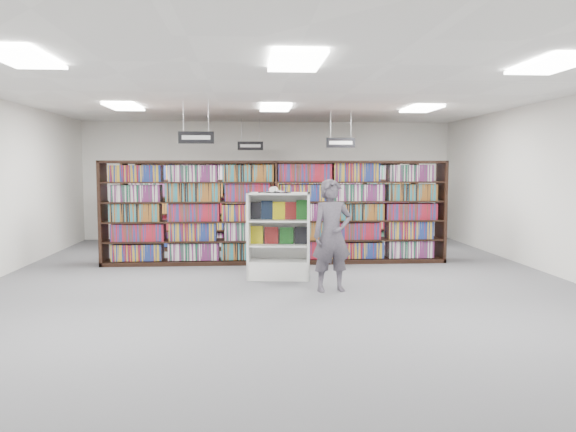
{
  "coord_description": "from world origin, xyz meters",
  "views": [
    {
      "loc": [
        -0.53,
        -9.44,
        1.97
      ],
      "look_at": [
        0.15,
        0.5,
        1.1
      ],
      "focal_mm": 35.0,
      "sensor_mm": 36.0,
      "label": 1
    }
  ],
  "objects": [
    {
      "name": "troffer_back_right",
      "position": [
        3.0,
        2.0,
        3.16
      ],
      "size": [
        0.6,
        1.2,
        0.04
      ],
      "primitive_type": "cube",
      "color": "white",
      "rests_on": "ceiling"
    },
    {
      "name": "wall_right",
      "position": [
        5.0,
        0.0,
        1.6
      ],
      "size": [
        0.1,
        12.0,
        3.2
      ],
      "primitive_type": "cube",
      "color": "silver",
      "rests_on": "ground"
    },
    {
      "name": "ceiling",
      "position": [
        0.0,
        0.0,
        3.2
      ],
      "size": [
        10.0,
        12.0,
        0.1
      ],
      "primitive_type": "cube",
      "color": "silver",
      "rests_on": "wall_back"
    },
    {
      "name": "wall_front",
      "position": [
        0.0,
        -6.0,
        1.6
      ],
      "size": [
        10.0,
        0.1,
        3.2
      ],
      "primitive_type": "cube",
      "color": "silver",
      "rests_on": "ground"
    },
    {
      "name": "bookshelf_row_near",
      "position": [
        0.0,
        2.0,
        1.05
      ],
      "size": [
        7.0,
        0.6,
        2.1
      ],
      "color": "black",
      "rests_on": "floor"
    },
    {
      "name": "wall_back",
      "position": [
        0.0,
        6.0,
        1.6
      ],
      "size": [
        10.0,
        0.1,
        3.2
      ],
      "primitive_type": "cube",
      "color": "silver",
      "rests_on": "ground"
    },
    {
      "name": "troffer_back_center",
      "position": [
        0.0,
        2.0,
        3.16
      ],
      "size": [
        0.6,
        1.2,
        0.04
      ],
      "primitive_type": "cube",
      "color": "white",
      "rests_on": "ceiling"
    },
    {
      "name": "open_book",
      "position": [
        -0.1,
        0.33,
        1.56
      ],
      "size": [
        0.59,
        0.43,
        0.12
      ],
      "rotation": [
        0.0,
        0.0,
        -0.24
      ],
      "color": "black",
      "rests_on": "endcap_display"
    },
    {
      "name": "aisle_sign_left",
      "position": [
        -1.5,
        1.0,
        2.53
      ],
      "size": [
        0.65,
        0.02,
        0.8
      ],
      "color": "#B2B2B7",
      "rests_on": "ceiling"
    },
    {
      "name": "troffer_front_right",
      "position": [
        3.0,
        -3.0,
        3.16
      ],
      "size": [
        0.6,
        1.2,
        0.04
      ],
      "primitive_type": "cube",
      "color": "white",
      "rests_on": "ceiling"
    },
    {
      "name": "aisle_sign_right",
      "position": [
        1.5,
        3.0,
        2.53
      ],
      "size": [
        0.65,
        0.02,
        0.8
      ],
      "color": "#B2B2B7",
      "rests_on": "ceiling"
    },
    {
      "name": "troffer_back_left",
      "position": [
        -3.0,
        2.0,
        3.16
      ],
      "size": [
        0.6,
        1.2,
        0.04
      ],
      "primitive_type": "cube",
      "color": "white",
      "rests_on": "ceiling"
    },
    {
      "name": "shopper",
      "position": [
        0.77,
        -0.7,
        0.89
      ],
      "size": [
        0.71,
        0.54,
        1.78
      ],
      "primitive_type": "imported",
      "rotation": [
        0.0,
        0.0,
        0.18
      ],
      "color": "#4D4751",
      "rests_on": "floor"
    },
    {
      "name": "aisle_sign_center",
      "position": [
        -0.5,
        5.0,
        2.53
      ],
      "size": [
        0.65,
        0.02,
        0.8
      ],
      "color": "#B2B2B7",
      "rests_on": "ceiling"
    },
    {
      "name": "endcap_display",
      "position": [
        -0.01,
        0.41,
        0.5
      ],
      "size": [
        1.14,
        0.67,
        1.52
      ],
      "rotation": [
        0.0,
        0.0,
        -0.12
      ],
      "color": "white",
      "rests_on": "floor"
    },
    {
      "name": "troffer_front_center",
      "position": [
        0.0,
        -3.0,
        3.16
      ],
      "size": [
        0.6,
        1.2,
        0.04
      ],
      "primitive_type": "cube",
      "color": "white",
      "rests_on": "ceiling"
    },
    {
      "name": "bookshelf_row_mid",
      "position": [
        0.0,
        4.0,
        1.05
      ],
      "size": [
        7.0,
        0.6,
        2.1
      ],
      "color": "black",
      "rests_on": "floor"
    },
    {
      "name": "bookshelf_row_far",
      "position": [
        0.0,
        5.7,
        1.05
      ],
      "size": [
        7.0,
        0.6,
        2.1
      ],
      "color": "black",
      "rests_on": "floor"
    },
    {
      "name": "troffer_front_left",
      "position": [
        -3.0,
        -3.0,
        3.16
      ],
      "size": [
        0.6,
        1.2,
        0.04
      ],
      "primitive_type": "cube",
      "color": "white",
      "rests_on": "ceiling"
    },
    {
      "name": "floor",
      "position": [
        0.0,
        0.0,
        0.0
      ],
      "size": [
        12.0,
        12.0,
        0.0
      ],
      "primitive_type": "plane",
      "color": "#545358",
      "rests_on": "ground"
    }
  ]
}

